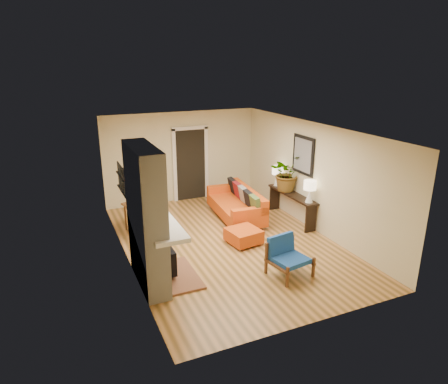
% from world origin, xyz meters
% --- Properties ---
extents(room_shell, '(6.50, 6.50, 6.50)m').
position_xyz_m(room_shell, '(0.60, 2.63, 1.24)').
color(room_shell, tan).
rests_on(room_shell, ground).
extents(fireplace, '(1.09, 1.68, 2.60)m').
position_xyz_m(fireplace, '(-2.00, -1.00, 1.24)').
color(fireplace, white).
rests_on(fireplace, ground).
extents(sofa, '(1.10, 2.23, 0.85)m').
position_xyz_m(sofa, '(0.88, 1.27, 0.37)').
color(sofa, silver).
rests_on(sofa, ground).
extents(ottoman, '(0.77, 0.77, 0.34)m').
position_xyz_m(ottoman, '(0.31, -0.21, 0.20)').
color(ottoman, silver).
rests_on(ottoman, ground).
extents(blue_chair, '(0.82, 0.80, 0.74)m').
position_xyz_m(blue_chair, '(0.48, -1.73, 0.40)').
color(blue_chair, brown).
rests_on(blue_chair, ground).
extents(dining_table, '(0.93, 1.61, 0.85)m').
position_xyz_m(dining_table, '(-1.58, 1.34, 0.55)').
color(dining_table, brown).
rests_on(dining_table, ground).
extents(console_table, '(0.34, 1.85, 0.72)m').
position_xyz_m(console_table, '(2.07, 0.57, 0.58)').
color(console_table, black).
rests_on(console_table, ground).
extents(lamp_near, '(0.30, 0.30, 0.54)m').
position_xyz_m(lamp_near, '(2.07, -0.16, 1.06)').
color(lamp_near, white).
rests_on(lamp_near, console_table).
extents(lamp_far, '(0.30, 0.30, 0.54)m').
position_xyz_m(lamp_far, '(2.07, 1.32, 1.06)').
color(lamp_far, white).
rests_on(lamp_far, console_table).
extents(houseplant, '(1.10, 1.04, 0.96)m').
position_xyz_m(houseplant, '(2.06, 0.86, 1.21)').
color(houseplant, '#1E5919').
rests_on(houseplant, console_table).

